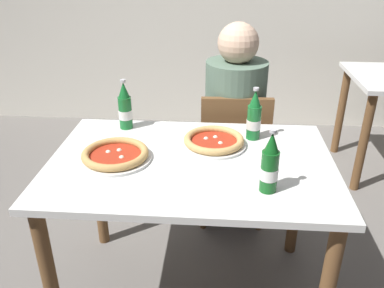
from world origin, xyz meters
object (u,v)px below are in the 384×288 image
object	(u,v)px
chair_behind_table	(233,151)
beer_bottle_right	(254,118)
pizza_marinara_far	(214,141)
dining_table_main	(191,183)
diner_seated	(234,132)
pizza_margherita_near	(115,155)
beer_bottle_center	(125,108)
beer_bottle_left	(270,166)

from	to	relation	value
chair_behind_table	beer_bottle_right	distance (m)	0.53
pizza_marinara_far	beer_bottle_right	bearing A→B (deg)	26.67
dining_table_main	diner_seated	distance (m)	0.69
pizza_margherita_near	chair_behind_table	bearing A→B (deg)	50.36
pizza_margherita_near	beer_bottle_center	bearing A→B (deg)	94.62
pizza_margherita_near	dining_table_main	bearing A→B (deg)	3.48
dining_table_main	beer_bottle_right	distance (m)	0.42
chair_behind_table	beer_bottle_left	bearing A→B (deg)	95.07
diner_seated	beer_bottle_center	xyz separation A→B (m)	(-0.55, -0.35, 0.27)
beer_bottle_center	chair_behind_table	bearing A→B (deg)	28.84
beer_bottle_right	pizza_margherita_near	bearing A→B (deg)	-156.77
pizza_margherita_near	beer_bottle_left	bearing A→B (deg)	-17.18
chair_behind_table	pizza_margherita_near	xyz separation A→B (m)	(-0.52, -0.63, 0.29)
dining_table_main	beer_bottle_right	xyz separation A→B (m)	(0.27, 0.23, 0.22)
beer_bottle_left	beer_bottle_right	world-z (taller)	same
diner_seated	beer_bottle_left	world-z (taller)	diner_seated
chair_behind_table	diner_seated	bearing A→B (deg)	-89.33
beer_bottle_center	pizza_marinara_far	bearing A→B (deg)	-20.60
chair_behind_table	beer_bottle_left	world-z (taller)	beer_bottle_left
dining_table_main	pizza_marinara_far	distance (m)	0.22
beer_bottle_center	beer_bottle_right	size ratio (longest dim) A/B	1.00
pizza_marinara_far	beer_bottle_right	world-z (taller)	beer_bottle_right
pizza_marinara_far	beer_bottle_center	world-z (taller)	beer_bottle_center
chair_behind_table	diner_seated	distance (m)	0.11
diner_seated	chair_behind_table	bearing A→B (deg)	-87.63
beer_bottle_left	pizza_marinara_far	bearing A→B (deg)	120.39
beer_bottle_left	beer_bottle_center	xyz separation A→B (m)	(-0.65, 0.52, 0.00)
beer_bottle_right	beer_bottle_center	bearing A→B (deg)	173.19
chair_behind_table	pizza_margherita_near	world-z (taller)	chair_behind_table
pizza_margherita_near	beer_bottle_right	distance (m)	0.65
pizza_margherita_near	beer_bottle_left	size ratio (longest dim) A/B	1.23
pizza_marinara_far	beer_bottle_right	size ratio (longest dim) A/B	1.19
pizza_margherita_near	beer_bottle_right	xyz separation A→B (m)	(0.59, 0.25, 0.08)
beer_bottle_right	beer_bottle_left	bearing A→B (deg)	-86.45
dining_table_main	pizza_marinara_far	xyz separation A→B (m)	(0.09, 0.14, 0.14)
beer_bottle_left	beer_bottle_right	size ratio (longest dim) A/B	1.00
pizza_marinara_far	dining_table_main	bearing A→B (deg)	-122.55
pizza_marinara_far	beer_bottle_right	xyz separation A→B (m)	(0.18, 0.09, 0.08)
pizza_marinara_far	beer_bottle_left	world-z (taller)	beer_bottle_left
chair_behind_table	pizza_margherita_near	distance (m)	0.87
pizza_marinara_far	beer_bottle_center	xyz separation A→B (m)	(-0.44, 0.16, 0.08)
dining_table_main	diner_seated	size ratio (longest dim) A/B	0.99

